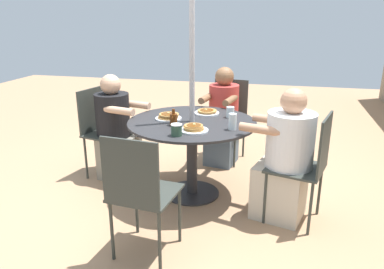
# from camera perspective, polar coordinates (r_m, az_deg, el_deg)

# --- Properties ---
(ground_plane) EXTENTS (12.00, 12.00, 0.00)m
(ground_plane) POSITION_cam_1_polar(r_m,az_deg,el_deg) (3.69, 0.00, -8.95)
(ground_plane) COLOR tan
(patio_table) EXTENTS (1.18, 1.18, 0.73)m
(patio_table) POSITION_cam_1_polar(r_m,az_deg,el_deg) (3.47, 0.00, -0.29)
(patio_table) COLOR #28282B
(patio_table) RESTS_ON ground
(umbrella_pole) EXTENTS (0.05, 0.05, 2.35)m
(umbrella_pole) POSITION_cam_1_polar(r_m,az_deg,el_deg) (3.33, 0.00, 9.34)
(umbrella_pole) COLOR #ADADB2
(umbrella_pole) RESTS_ON ground
(patio_chair_north) EXTENTS (0.53, 0.53, 0.93)m
(patio_chair_north) POSITION_cam_1_polar(r_m,az_deg,el_deg) (3.15, 17.15, -4.02)
(patio_chair_north) COLOR #333833
(patio_chair_north) RESTS_ON ground
(diner_north) EXTENTS (0.50, 0.61, 1.12)m
(diner_north) POSITION_cam_1_polar(r_m,az_deg,el_deg) (3.19, 13.94, -4.07)
(diner_north) COLOR beige
(diner_north) RESTS_ON ground
(patio_chair_east) EXTENTS (0.50, 0.50, 0.93)m
(patio_chair_east) POSITION_cam_1_polar(r_m,az_deg,el_deg) (4.43, 5.43, 3.10)
(patio_chair_east) COLOR #333833
(patio_chair_east) RESTS_ON ground
(diner_east) EXTENTS (0.55, 0.41, 1.11)m
(diner_east) POSITION_cam_1_polar(r_m,az_deg,el_deg) (4.27, 4.68, 2.17)
(diner_east) COLOR slate
(diner_east) RESTS_ON ground
(patio_chair_south) EXTENTS (0.51, 0.51, 0.93)m
(patio_chair_south) POSITION_cam_1_polar(r_m,az_deg,el_deg) (4.04, -13.54, 1.19)
(patio_chair_south) COLOR #333833
(patio_chair_south) RESTS_ON ground
(diner_south) EXTENTS (0.44, 0.56, 1.10)m
(diner_south) POSITION_cam_1_polar(r_m,az_deg,el_deg) (3.94, -11.50, 0.32)
(diner_south) COLOR gray
(diner_south) RESTS_ON ground
(patio_chair_west) EXTENTS (0.47, 0.47, 0.93)m
(patio_chair_west) POSITION_cam_1_polar(r_m,az_deg,el_deg) (2.59, -8.00, -8.26)
(patio_chair_west) COLOR #333833
(patio_chair_west) RESTS_ON ground
(pancake_plate_a) EXTENTS (0.24, 0.24, 0.06)m
(pancake_plate_a) POSITION_cam_1_polar(r_m,az_deg,el_deg) (3.13, 0.27, 0.92)
(pancake_plate_a) COLOR white
(pancake_plate_a) RESTS_ON patio_table
(pancake_plate_b) EXTENTS (0.24, 0.24, 0.06)m
(pancake_plate_b) POSITION_cam_1_polar(r_m,az_deg,el_deg) (3.49, -3.60, 2.72)
(pancake_plate_b) COLOR white
(pancake_plate_b) RESTS_ON patio_table
(pancake_plate_c) EXTENTS (0.24, 0.24, 0.05)m
(pancake_plate_c) POSITION_cam_1_polar(r_m,az_deg,el_deg) (3.68, 2.29, 3.44)
(pancake_plate_c) COLOR white
(pancake_plate_c) RESTS_ON patio_table
(syrup_bottle) EXTENTS (0.09, 0.07, 0.15)m
(syrup_bottle) POSITION_cam_1_polar(r_m,az_deg,el_deg) (3.29, -2.84, 2.37)
(syrup_bottle) COLOR #602D0F
(syrup_bottle) RESTS_ON patio_table
(coffee_cup) EXTENTS (0.09, 0.09, 0.10)m
(coffee_cup) POSITION_cam_1_polar(r_m,az_deg,el_deg) (3.01, -2.38, 0.71)
(coffee_cup) COLOR #33513D
(coffee_cup) RESTS_ON patio_table
(drinking_glass_a) EXTENTS (0.08, 0.08, 0.10)m
(drinking_glass_a) POSITION_cam_1_polar(r_m,az_deg,el_deg) (3.55, 5.85, 3.41)
(drinking_glass_a) COLOR silver
(drinking_glass_a) RESTS_ON patio_table
(drinking_glass_b) EXTENTS (0.07, 0.07, 0.14)m
(drinking_glass_b) POSITION_cam_1_polar(r_m,az_deg,el_deg) (3.18, 6.20, 1.96)
(drinking_glass_b) COLOR silver
(drinking_glass_b) RESTS_ON patio_table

